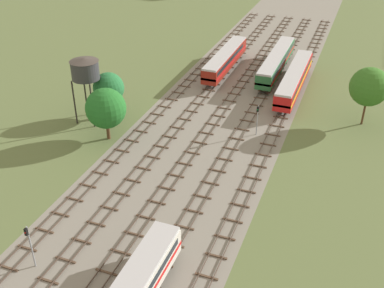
{
  "coord_description": "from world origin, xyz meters",
  "views": [
    {
      "loc": [
        19.76,
        -5.53,
        34.76
      ],
      "look_at": [
        0.0,
        46.5,
        1.5
      ],
      "focal_mm": 43.68,
      "sensor_mm": 36.0,
      "label": 1
    }
  ],
  "objects_px": {
    "water_tower": "(85,69)",
    "signal_post_near": "(257,116)",
    "passenger_coach_centre_right_near": "(294,78)",
    "signal_post_nearest": "(29,242)",
    "diesel_railcar_left_mid": "(225,59)",
    "passenger_coach_centre_midfar": "(276,61)"
  },
  "relations": [
    {
      "from": "diesel_railcar_left_mid",
      "to": "signal_post_nearest",
      "type": "bearing_deg",
      "value": -92.41
    },
    {
      "from": "diesel_railcar_left_mid",
      "to": "signal_post_near",
      "type": "relative_size",
      "value": 4.27
    },
    {
      "from": "diesel_railcar_left_mid",
      "to": "signal_post_near",
      "type": "distance_m",
      "value": 25.26
    },
    {
      "from": "water_tower",
      "to": "signal_post_nearest",
      "type": "distance_m",
      "value": 31.88
    },
    {
      "from": "passenger_coach_centre_midfar",
      "to": "signal_post_nearest",
      "type": "height_order",
      "value": "signal_post_nearest"
    },
    {
      "from": "passenger_coach_centre_right_near",
      "to": "diesel_railcar_left_mid",
      "type": "xyz_separation_m",
      "value": [
        -14.26,
        4.88,
        -0.02
      ]
    },
    {
      "from": "passenger_coach_centre_midfar",
      "to": "signal_post_nearest",
      "type": "relative_size",
      "value": 4.25
    },
    {
      "from": "signal_post_nearest",
      "to": "signal_post_near",
      "type": "distance_m",
      "value": 37.0
    },
    {
      "from": "passenger_coach_centre_right_near",
      "to": "signal_post_nearest",
      "type": "xyz_separation_m",
      "value": [
        -16.63,
        -51.55,
        0.69
      ]
    },
    {
      "from": "passenger_coach_centre_right_near",
      "to": "passenger_coach_centre_midfar",
      "type": "height_order",
      "value": "same"
    },
    {
      "from": "diesel_railcar_left_mid",
      "to": "passenger_coach_centre_midfar",
      "type": "xyz_separation_m",
      "value": [
        9.5,
        2.31,
        0.02
      ]
    },
    {
      "from": "passenger_coach_centre_midfar",
      "to": "passenger_coach_centre_right_near",
      "type": "bearing_deg",
      "value": -56.53
    },
    {
      "from": "water_tower",
      "to": "signal_post_near",
      "type": "height_order",
      "value": "water_tower"
    },
    {
      "from": "passenger_coach_centre_midfar",
      "to": "signal_post_near",
      "type": "distance_m",
      "value": 24.72
    },
    {
      "from": "passenger_coach_centre_right_near",
      "to": "passenger_coach_centre_midfar",
      "type": "xyz_separation_m",
      "value": [
        -4.75,
        7.19,
        0.0
      ]
    },
    {
      "from": "passenger_coach_centre_right_near",
      "to": "signal_post_near",
      "type": "bearing_deg",
      "value": -97.77
    },
    {
      "from": "signal_post_nearest",
      "to": "passenger_coach_centre_right_near",
      "type": "bearing_deg",
      "value": 72.12
    },
    {
      "from": "passenger_coach_centre_right_near",
      "to": "water_tower",
      "type": "xyz_separation_m",
      "value": [
        -27.95,
        -22.23,
        6.02
      ]
    },
    {
      "from": "diesel_railcar_left_mid",
      "to": "signal_post_near",
      "type": "xyz_separation_m",
      "value": [
        11.88,
        -22.29,
        0.48
      ]
    },
    {
      "from": "diesel_railcar_left_mid",
      "to": "passenger_coach_centre_midfar",
      "type": "relative_size",
      "value": 0.93
    },
    {
      "from": "passenger_coach_centre_midfar",
      "to": "signal_post_nearest",
      "type": "bearing_deg",
      "value": -101.43
    },
    {
      "from": "signal_post_near",
      "to": "diesel_railcar_left_mid",
      "type": "bearing_deg",
      "value": 118.06
    }
  ]
}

